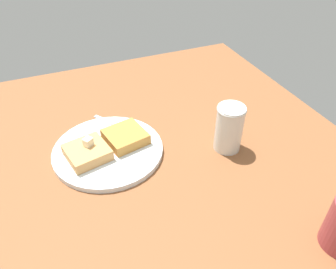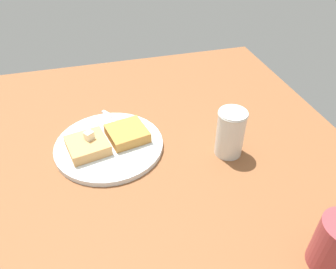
{
  "view_description": "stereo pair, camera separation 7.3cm",
  "coord_description": "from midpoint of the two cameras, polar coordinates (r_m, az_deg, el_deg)",
  "views": [
    {
      "loc": [
        -13.48,
        -50.33,
        51.64
      ],
      "look_at": [
        8.43,
        2.43,
        6.44
      ],
      "focal_mm": 35.0,
      "sensor_mm": 36.0,
      "label": 1
    },
    {
      "loc": [
        -6.59,
        -52.68,
        51.64
      ],
      "look_at": [
        8.43,
        2.43,
        6.44
      ],
      "focal_mm": 35.0,
      "sensor_mm": 36.0,
      "label": 2
    }
  ],
  "objects": [
    {
      "name": "table_surface",
      "position": [
        0.73,
        -3.05,
        -5.71
      ],
      "size": [
        102.61,
        102.61,
        1.94
      ],
      "primitive_type": "cube",
      "color": "brown",
      "rests_on": "ground"
    },
    {
      "name": "plate",
      "position": [
        0.76,
        -7.55,
        -1.97
      ],
      "size": [
        24.9,
        24.9,
        1.25
      ],
      "color": "white",
      "rests_on": "table_surface"
    },
    {
      "name": "toast_slice_left",
      "position": [
        0.74,
        -11.12,
        -2.01
      ],
      "size": [
        10.2,
        10.18,
        2.49
      ],
      "primitive_type": "cube",
      "rotation": [
        0.0,
        0.0,
        0.21
      ],
      "color": "tan",
      "rests_on": "plate"
    },
    {
      "name": "toast_slice_middle",
      "position": [
        0.76,
        -4.31,
        0.11
      ],
      "size": [
        10.2,
        10.18,
        2.49
      ],
      "primitive_type": "cube",
      "rotation": [
        0.0,
        0.0,
        0.21
      ],
      "color": "#BE833A",
      "rests_on": "plate"
    },
    {
      "name": "butter_pat_primary",
      "position": [
        0.73,
        -10.88,
        -0.28
      ],
      "size": [
        2.44,
        2.39,
        1.83
      ],
      "primitive_type": "cube",
      "rotation": [
        0.0,
        0.0,
        0.6
      ],
      "color": "#F1E9C8",
      "rests_on": "toast_slice_left"
    },
    {
      "name": "fork",
      "position": [
        0.81,
        -4.64,
        1.68
      ],
      "size": [
        10.26,
        13.99,
        0.36
      ],
      "color": "silver",
      "rests_on": "plate"
    },
    {
      "name": "syrup_jar",
      "position": [
        0.74,
        13.58,
        -0.01
      ],
      "size": [
        6.43,
        6.43,
        11.08
      ],
      "color": "#5B2C0E",
      "rests_on": "table_surface"
    }
  ]
}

